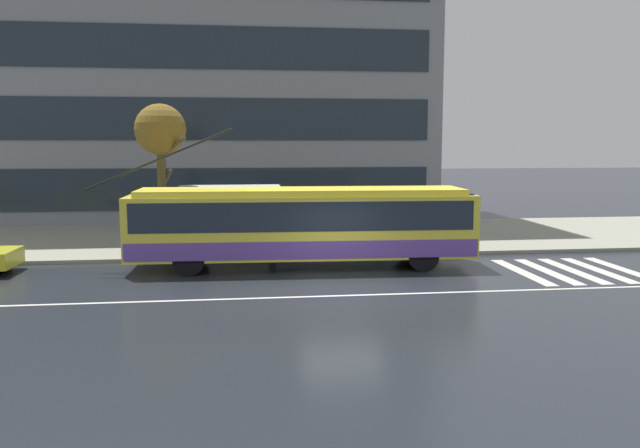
{
  "coord_description": "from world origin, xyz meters",
  "views": [
    {
      "loc": [
        -3.15,
        -19.13,
        4.37
      ],
      "look_at": [
        -0.28,
        3.18,
        1.49
      ],
      "focal_mm": 36.84,
      "sensor_mm": 36.0,
      "label": 1
    }
  ],
  "objects_px": {
    "trolleybus": "(303,224)",
    "bus_shelter": "(230,202)",
    "pedestrian_at_shelter": "(270,210)",
    "street_tree_bare": "(160,133)",
    "pedestrian_approaching_curb": "(382,209)"
  },
  "relations": [
    {
      "from": "trolleybus",
      "to": "bus_shelter",
      "type": "height_order",
      "value": "trolleybus"
    },
    {
      "from": "bus_shelter",
      "to": "pedestrian_at_shelter",
      "type": "xyz_separation_m",
      "value": [
        1.5,
        -1.33,
        -0.18
      ]
    },
    {
      "from": "bus_shelter",
      "to": "street_tree_bare",
      "type": "height_order",
      "value": "street_tree_bare"
    },
    {
      "from": "trolleybus",
      "to": "street_tree_bare",
      "type": "bearing_deg",
      "value": 142.01
    },
    {
      "from": "pedestrian_approaching_curb",
      "to": "street_tree_bare",
      "type": "height_order",
      "value": "street_tree_bare"
    },
    {
      "from": "pedestrian_approaching_curb",
      "to": "street_tree_bare",
      "type": "distance_m",
      "value": 9.15
    },
    {
      "from": "bus_shelter",
      "to": "street_tree_bare",
      "type": "xyz_separation_m",
      "value": [
        -2.64,
        0.41,
        2.67
      ]
    },
    {
      "from": "pedestrian_at_shelter",
      "to": "trolleybus",
      "type": "bearing_deg",
      "value": -66.37
    },
    {
      "from": "street_tree_bare",
      "to": "bus_shelter",
      "type": "bearing_deg",
      "value": -8.89
    },
    {
      "from": "trolleybus",
      "to": "street_tree_bare",
      "type": "height_order",
      "value": "street_tree_bare"
    },
    {
      "from": "trolleybus",
      "to": "street_tree_bare",
      "type": "xyz_separation_m",
      "value": [
        -5.14,
        4.01,
        3.12
      ]
    },
    {
      "from": "street_tree_bare",
      "to": "pedestrian_at_shelter",
      "type": "bearing_deg",
      "value": -22.8
    },
    {
      "from": "trolleybus",
      "to": "pedestrian_approaching_curb",
      "type": "xyz_separation_m",
      "value": [
        3.45,
        2.86,
        0.16
      ]
    },
    {
      "from": "bus_shelter",
      "to": "street_tree_bare",
      "type": "bearing_deg",
      "value": 171.11
    },
    {
      "from": "trolleybus",
      "to": "pedestrian_approaching_curb",
      "type": "distance_m",
      "value": 4.48
    }
  ]
}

